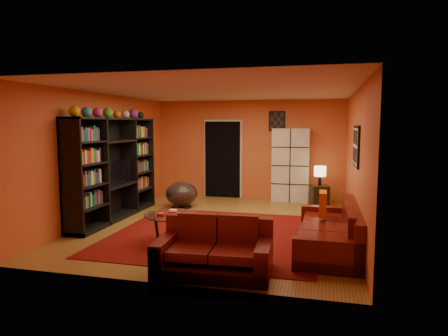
% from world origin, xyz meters
% --- Properties ---
extents(floor, '(6.00, 6.00, 0.00)m').
position_xyz_m(floor, '(0.00, 0.00, 0.00)').
color(floor, brown).
rests_on(floor, ground).
extents(ceiling, '(6.00, 6.00, 0.00)m').
position_xyz_m(ceiling, '(0.00, 0.00, 2.60)').
color(ceiling, white).
rests_on(ceiling, wall_back).
extents(wall_back, '(6.00, 0.00, 6.00)m').
position_xyz_m(wall_back, '(0.00, 3.00, 1.30)').
color(wall_back, '#C7552B').
rests_on(wall_back, floor).
extents(wall_front, '(6.00, 0.00, 6.00)m').
position_xyz_m(wall_front, '(0.00, -3.00, 1.30)').
color(wall_front, '#C7552B').
rests_on(wall_front, floor).
extents(wall_left, '(0.00, 6.00, 6.00)m').
position_xyz_m(wall_left, '(-2.50, 0.00, 1.30)').
color(wall_left, '#C7552B').
rests_on(wall_left, floor).
extents(wall_right, '(0.00, 6.00, 6.00)m').
position_xyz_m(wall_right, '(2.50, 0.00, 1.30)').
color(wall_right, '#C7552B').
rests_on(wall_right, floor).
extents(rug, '(3.60, 3.60, 0.01)m').
position_xyz_m(rug, '(0.10, -0.70, 0.01)').
color(rug, '#510909').
rests_on(rug, floor).
extents(doorway, '(0.95, 0.10, 2.04)m').
position_xyz_m(doorway, '(-0.70, 2.96, 1.02)').
color(doorway, black).
rests_on(doorway, floor).
extents(wall_art_right, '(0.03, 1.00, 0.70)m').
position_xyz_m(wall_art_right, '(2.48, -0.30, 1.60)').
color(wall_art_right, black).
rests_on(wall_art_right, wall_right).
extents(wall_art_back, '(0.42, 0.03, 0.52)m').
position_xyz_m(wall_art_back, '(0.75, 2.98, 2.05)').
color(wall_art_back, black).
rests_on(wall_art_back, wall_back).
extents(entertainment_unit, '(0.45, 3.00, 2.10)m').
position_xyz_m(entertainment_unit, '(-2.27, 0.00, 1.05)').
color(entertainment_unit, black).
rests_on(entertainment_unit, floor).
extents(tv, '(0.89, 0.12, 0.51)m').
position_xyz_m(tv, '(-2.23, -0.09, 0.98)').
color(tv, black).
rests_on(tv, entertainment_unit).
extents(sofa, '(0.97, 2.36, 0.85)m').
position_xyz_m(sofa, '(2.14, -1.06, 0.28)').
color(sofa, '#4A0A09').
rests_on(sofa, rug).
extents(loveseat, '(1.56, 0.99, 0.85)m').
position_xyz_m(loveseat, '(0.56, -2.42, 0.28)').
color(loveseat, '#4A0A09').
rests_on(loveseat, rug).
extents(throw_pillow, '(0.12, 0.42, 0.42)m').
position_xyz_m(throw_pillow, '(1.95, -0.60, 0.63)').
color(throw_pillow, orange).
rests_on(throw_pillow, sofa).
extents(coffee_table, '(0.93, 0.93, 0.47)m').
position_xyz_m(coffee_table, '(-0.50, -1.31, 0.43)').
color(coffee_table, silver).
rests_on(coffee_table, floor).
extents(storage_cabinet, '(0.93, 0.42, 1.86)m').
position_xyz_m(storage_cabinet, '(1.14, 2.80, 0.93)').
color(storage_cabinet, beige).
rests_on(storage_cabinet, floor).
extents(bowl_chair, '(0.75, 0.75, 0.61)m').
position_xyz_m(bowl_chair, '(-1.30, 1.37, 0.33)').
color(bowl_chair, black).
rests_on(bowl_chair, floor).
extents(side_table, '(0.49, 0.49, 0.50)m').
position_xyz_m(side_table, '(1.87, 2.36, 0.25)').
color(side_table, black).
rests_on(side_table, floor).
extents(table_lamp, '(0.28, 0.28, 0.47)m').
position_xyz_m(table_lamp, '(1.87, 2.36, 0.83)').
color(table_lamp, black).
rests_on(table_lamp, side_table).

